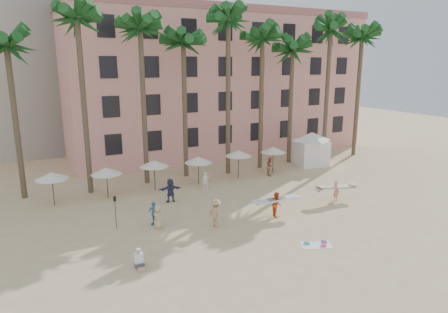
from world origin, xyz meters
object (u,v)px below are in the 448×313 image
object	(u,v)px
pink_hotel	(214,84)
carrier_white	(276,203)
cabana	(311,146)
carrier_yellow	(336,189)

from	to	relation	value
pink_hotel	carrier_white	world-z (taller)	pink_hotel
pink_hotel	carrier_white	distance (m)	24.81
pink_hotel	cabana	bearing A→B (deg)	-66.51
pink_hotel	carrier_yellow	xyz separation A→B (m)	(-0.10, -22.44, -7.06)
cabana	carrier_yellow	bearing A→B (deg)	-118.97
cabana	carrier_yellow	distance (m)	11.45
carrier_white	cabana	bearing A→B (deg)	42.36
carrier_yellow	pink_hotel	bearing A→B (deg)	89.74
cabana	carrier_yellow	world-z (taller)	cabana
pink_hotel	cabana	world-z (taller)	pink_hotel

